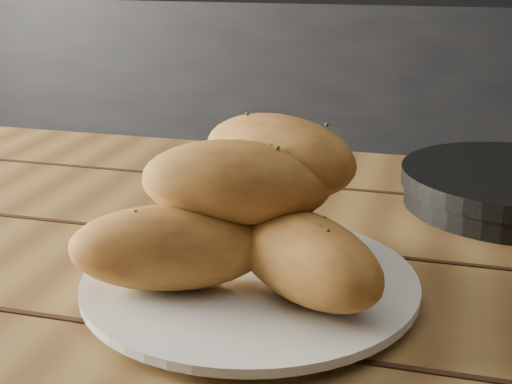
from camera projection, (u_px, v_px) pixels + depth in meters
name	position (u px, v px, depth m)	size (l,w,h in m)	color
counter	(401.00, 141.00, 2.32)	(2.80, 0.60, 0.90)	black
plate	(250.00, 284.00, 0.63)	(0.30, 0.30, 0.02)	silver
bread_rolls	(249.00, 212.00, 0.62)	(0.29, 0.25, 0.14)	#C58236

